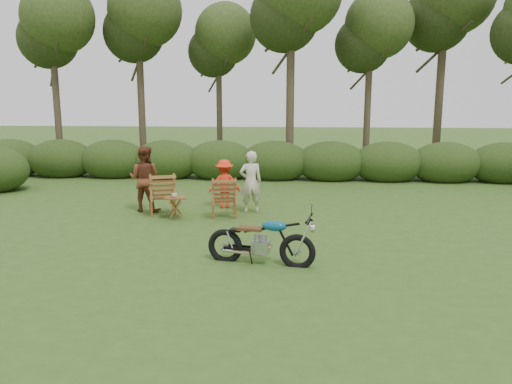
# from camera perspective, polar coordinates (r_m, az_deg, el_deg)

# --- Properties ---
(ground) EXTENTS (80.00, 80.00, 0.00)m
(ground) POSITION_cam_1_polar(r_m,az_deg,el_deg) (9.38, -0.13, -7.48)
(ground) COLOR #2F4B19
(ground) RESTS_ON ground
(tree_line) EXTENTS (22.52, 11.62, 8.14)m
(tree_line) POSITION_cam_1_polar(r_m,az_deg,el_deg) (18.63, 3.96, 13.50)
(tree_line) COLOR #3A2E1F
(tree_line) RESTS_ON ground
(motorcycle) EXTENTS (1.96, 1.03, 1.07)m
(motorcycle) POSITION_cam_1_polar(r_m,az_deg,el_deg) (9.06, 0.53, -8.15)
(motorcycle) COLOR #0E81B9
(motorcycle) RESTS_ON ground
(lawn_chair_right) EXTENTS (0.80, 0.80, 1.00)m
(lawn_chair_right) POSITION_cam_1_polar(r_m,az_deg,el_deg) (12.49, -3.66, -2.81)
(lawn_chair_right) COLOR brown
(lawn_chair_right) RESTS_ON ground
(lawn_chair_left) EXTENTS (0.93, 0.93, 1.06)m
(lawn_chair_left) POSITION_cam_1_polar(r_m,az_deg,el_deg) (12.97, -10.63, -2.47)
(lawn_chair_left) COLOR brown
(lawn_chair_left) RESTS_ON ground
(side_table) EXTENTS (0.63, 0.57, 0.55)m
(side_table) POSITION_cam_1_polar(r_m,az_deg,el_deg) (12.33, -9.18, -1.80)
(side_table) COLOR brown
(side_table) RESTS_ON ground
(cup) EXTENTS (0.16, 0.16, 0.10)m
(cup) POSITION_cam_1_polar(r_m,az_deg,el_deg) (12.22, -9.31, -0.36)
(cup) COLOR beige
(cup) RESTS_ON side_table
(adult_a) EXTENTS (0.66, 0.52, 1.59)m
(adult_a) POSITION_cam_1_polar(r_m,az_deg,el_deg) (12.93, -0.61, -2.32)
(adult_a) COLOR beige
(adult_a) RESTS_ON ground
(adult_b) EXTENTS (0.90, 0.74, 1.71)m
(adult_b) POSITION_cam_1_polar(r_m,az_deg,el_deg) (13.38, -12.47, -2.12)
(adult_b) COLOR brown
(adult_b) RESTS_ON ground
(child) EXTENTS (0.94, 0.69, 1.30)m
(child) POSITION_cam_1_polar(r_m,az_deg,el_deg) (13.50, -3.59, -1.77)
(child) COLOR #F93217
(child) RESTS_ON ground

